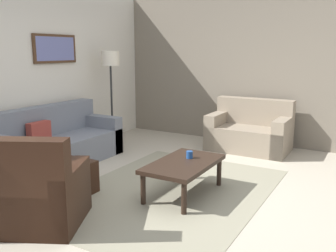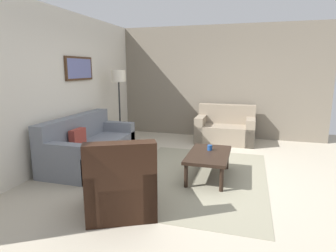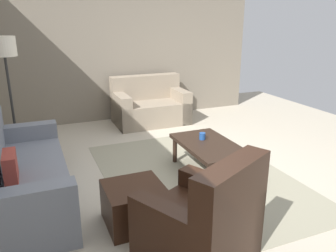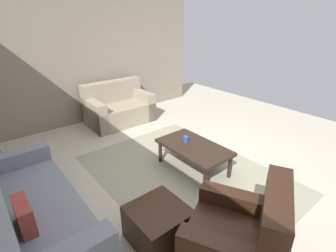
# 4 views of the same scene
# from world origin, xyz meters

# --- Properties ---
(ground_plane) EXTENTS (8.00, 8.00, 0.00)m
(ground_plane) POSITION_xyz_m (0.00, 0.00, 0.00)
(ground_plane) COLOR #B2A893
(stone_feature_panel) EXTENTS (0.12, 5.20, 2.80)m
(stone_feature_panel) POSITION_xyz_m (3.00, 0.00, 1.40)
(stone_feature_panel) COLOR slate
(stone_feature_panel) RESTS_ON ground_plane
(area_rug) EXTENTS (3.06, 2.21, 0.01)m
(area_rug) POSITION_xyz_m (0.00, 0.00, 0.00)
(area_rug) COLOR gray
(area_rug) RESTS_ON ground_plane
(couch_main) EXTENTS (2.05, 0.88, 0.88)m
(couch_main) POSITION_xyz_m (0.14, 2.11, 0.30)
(couch_main) COLOR slate
(couch_main) RESTS_ON ground_plane
(couch_loveseat) EXTENTS (0.84, 1.36, 0.88)m
(couch_loveseat) POSITION_xyz_m (2.47, -0.24, 0.30)
(couch_loveseat) COLOR gray
(couch_loveseat) RESTS_ON ground_plane
(armchair_leather) EXTENTS (1.07, 1.07, 0.95)m
(armchair_leather) POSITION_xyz_m (-1.42, 0.66, 0.31)
(armchair_leather) COLOR black
(armchair_leather) RESTS_ON ground_plane
(ottoman) EXTENTS (0.56, 0.56, 0.40)m
(ottoman) POSITION_xyz_m (-0.69, 1.03, 0.20)
(ottoman) COLOR black
(ottoman) RESTS_ON ground_plane
(coffee_table) EXTENTS (1.10, 0.64, 0.41)m
(coffee_table) POSITION_xyz_m (0.03, -0.19, 0.36)
(coffee_table) COLOR black
(coffee_table) RESTS_ON ground_plane
(cup) EXTENTS (0.08, 0.08, 0.09)m
(cup) POSITION_xyz_m (0.20, -0.18, 0.45)
(cup) COLOR #1E478C
(cup) RESTS_ON coffee_table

